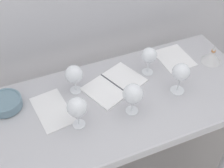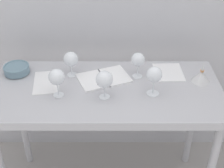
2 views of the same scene
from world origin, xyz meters
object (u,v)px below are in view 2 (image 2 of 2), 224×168
object	(u,v)px
wine_glass_far_left	(70,60)
tasting_bowl	(15,69)
wine_glass_far_right	(137,60)
wine_glass_near_right	(153,75)
open_notebook	(103,78)
decanter_funnel	(200,76)
wine_glass_near_left	(56,78)
tasting_sheet_upper	(45,82)
tasting_sheet_lower	(167,72)
wine_glass_near_center	(103,80)

from	to	relation	value
wine_glass_far_left	tasting_bowl	xyz separation A→B (m)	(-0.36, 0.02, -0.08)
wine_glass_far_right	wine_glass_near_right	world-z (taller)	wine_glass_near_right
wine_glass_far_right	open_notebook	xyz separation A→B (m)	(-0.21, -0.02, -0.11)
tasting_bowl	decanter_funnel	world-z (taller)	decanter_funnel
wine_glass_near_left	decanter_funnel	size ratio (longest dim) A/B	1.43
wine_glass_far_right	decanter_funnel	size ratio (longest dim) A/B	1.37
wine_glass_far_right	tasting_bowl	bearing A→B (deg)	177.19
wine_glass_far_left	tasting_sheet_upper	world-z (taller)	wine_glass_far_left
wine_glass_near_left	open_notebook	world-z (taller)	wine_glass_near_left
wine_glass_far_right	wine_glass_far_left	world-z (taller)	wine_glass_far_right
tasting_sheet_lower	wine_glass_near_center	bearing A→B (deg)	-147.70
wine_glass_near_left	tasting_bowl	world-z (taller)	wine_glass_near_left
wine_glass_near_left	decanter_funnel	distance (m)	0.88
wine_glass_near_right	tasting_bowl	world-z (taller)	wine_glass_near_right
tasting_bowl	decanter_funnel	bearing A→B (deg)	-4.63
wine_glass_near_left	tasting_sheet_upper	world-z (taller)	wine_glass_near_left
tasting_bowl	decanter_funnel	xyz separation A→B (m)	(1.16, -0.09, 0.00)
wine_glass_near_right	tasting_sheet_upper	bearing A→B (deg)	169.37
wine_glass_far_left	open_notebook	world-z (taller)	wine_glass_far_left
wine_glass_near_left	tasting_sheet_upper	distance (m)	0.21
tasting_bowl	decanter_funnel	distance (m)	1.17
open_notebook	tasting_sheet_lower	world-z (taller)	open_notebook
wine_glass_near_right	tasting_sheet_upper	distance (m)	0.67
wine_glass_near_left	wine_glass_near_right	size ratio (longest dim) A/B	0.97
wine_glass_near_left	tasting_sheet_lower	bearing A→B (deg)	20.70
wine_glass_far_left	open_notebook	distance (m)	0.23
tasting_sheet_lower	wine_glass_far_right	bearing A→B (deg)	-168.10
wine_glass_near_right	open_notebook	world-z (taller)	wine_glass_near_right
tasting_sheet_lower	tasting_bowl	bearing A→B (deg)	179.06
wine_glass_near_center	tasting_sheet_upper	size ratio (longest dim) A/B	0.66
open_notebook	decanter_funnel	bearing A→B (deg)	-24.88
wine_glass_near_center	tasting_bowl	distance (m)	0.63
open_notebook	decanter_funnel	xyz separation A→B (m)	(0.60, -0.03, 0.03)
wine_glass_far_right	wine_glass_far_left	xyz separation A→B (m)	(-0.42, 0.02, -0.01)
wine_glass_near_center	wine_glass_far_right	bearing A→B (deg)	47.97
wine_glass_near_right	open_notebook	bearing A→B (deg)	150.29
wine_glass_near_left	wine_glass_far_left	world-z (taller)	wine_glass_near_left
tasting_sheet_upper	tasting_bowl	bearing A→B (deg)	145.23
open_notebook	tasting_sheet_lower	size ratio (longest dim) A/B	1.67
open_notebook	wine_glass_far_left	bearing A→B (deg)	146.55
tasting_sheet_lower	tasting_sheet_upper	bearing A→B (deg)	-172.87
open_notebook	wine_glass_near_right	bearing A→B (deg)	-51.56
wine_glass_near_right	wine_glass_far_right	bearing A→B (deg)	112.43
decanter_funnel	tasting_sheet_lower	bearing A→B (deg)	150.05
wine_glass_near_center	wine_glass_near_left	size ratio (longest dim) A/B	0.99
wine_glass_far_right	tasting_sheet_upper	xyz separation A→B (m)	(-0.57, -0.07, -0.12)
wine_glass_near_left	tasting_sheet_lower	size ratio (longest dim) A/B	0.78
wine_glass_far_right	tasting_sheet_lower	bearing A→B (deg)	13.52
wine_glass_near_left	wine_glass_near_center	bearing A→B (deg)	-4.13
open_notebook	tasting_sheet_upper	distance (m)	0.36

